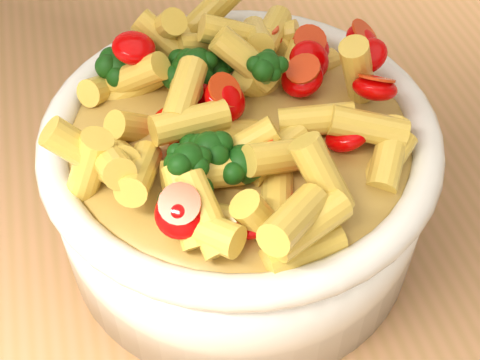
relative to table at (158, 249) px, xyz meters
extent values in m
cube|color=#A46F46|center=(0.00, 0.00, 0.08)|extent=(1.20, 0.80, 0.04)
cylinder|color=#A46F46|center=(0.55, 0.35, -0.37)|extent=(0.05, 0.05, 0.86)
cylinder|color=white|center=(0.06, -0.07, 0.15)|extent=(0.26, 0.26, 0.10)
ellipsoid|color=white|center=(0.06, -0.07, 0.12)|extent=(0.24, 0.24, 0.04)
torus|color=white|center=(0.06, -0.07, 0.20)|extent=(0.26, 0.26, 0.02)
ellipsoid|color=gold|center=(0.06, -0.07, 0.20)|extent=(0.23, 0.23, 0.03)
camera|label=1|loc=(-0.02, -0.37, 0.51)|focal=50.00mm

